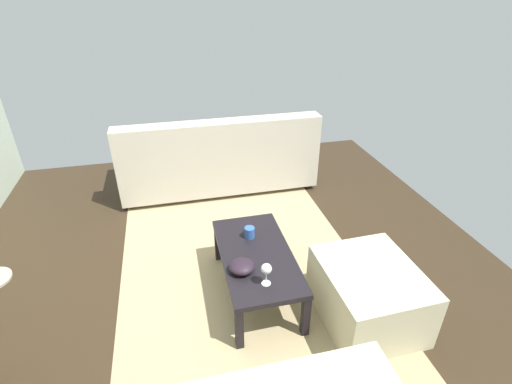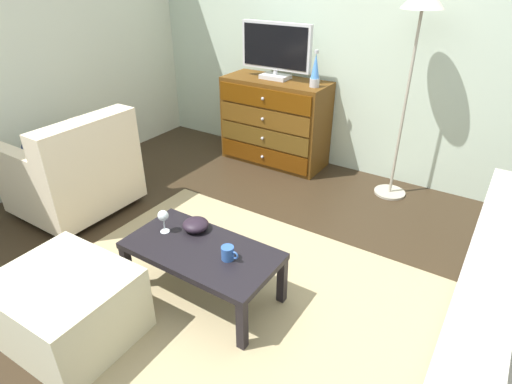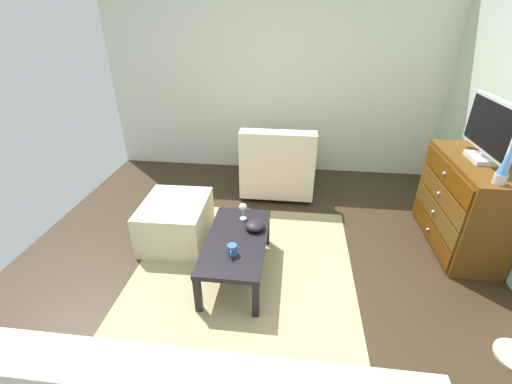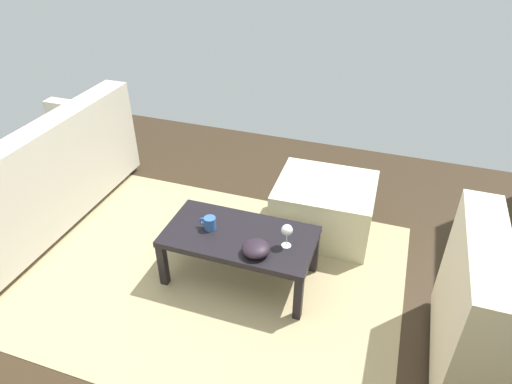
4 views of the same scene
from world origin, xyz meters
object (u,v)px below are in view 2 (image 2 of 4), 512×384
coffee_table (202,254)px  standing_lamp (420,19)px  armchair (75,172)px  lava_lamp (315,71)px  mug (228,253)px  tv (276,49)px  wine_glass (163,216)px  bowl_decorative (196,225)px  dresser (275,122)px  ottoman (68,307)px

coffee_table → standing_lamp: size_ratio=0.54×
armchair → standing_lamp: (2.16, 1.73, 1.15)m
lava_lamp → mug: size_ratio=2.89×
tv → wine_glass: tv is taller
wine_glass → bowl_decorative: 0.21m
dresser → mug: (0.88, -2.02, -0.03)m
tv → mug: size_ratio=6.50×
coffee_table → mug: size_ratio=8.40×
dresser → standing_lamp: 1.67m
dresser → tv: (-0.02, 0.02, 0.71)m
ottoman → lava_lamp: bearing=86.3°
ottoman → standing_lamp: size_ratio=0.40×
coffee_table → bowl_decorative: (-0.16, 0.14, 0.08)m
dresser → mug: dresser is taller
lava_lamp → armchair: size_ratio=0.39×
lava_lamp → dresser: bearing=174.3°
tv → standing_lamp: standing_lamp is taller
coffee_table → wine_glass: 0.35m
wine_glass → ottoman: 0.74m
dresser → standing_lamp: bearing=-2.2°
wine_glass → dresser: bearing=100.5°
armchair → standing_lamp: standing_lamp is taller
mug → ottoman: bearing=-132.4°
coffee_table → wine_glass: (-0.31, 0.01, 0.16)m
lava_lamp → bowl_decorative: (0.09, -1.85, -0.62)m
lava_lamp → bowl_decorative: size_ratio=1.94×
dresser → tv: size_ratio=1.45×
standing_lamp → armchair: bearing=-141.4°
coffee_table → armchair: armchair is taller
coffee_table → bowl_decorative: 0.23m
lava_lamp → armchair: (-1.32, -1.73, -0.66)m
mug → standing_lamp: (0.40, 1.97, 1.10)m
armchair → ottoman: (1.15, -0.92, -0.15)m
dresser → tv: tv is taller
standing_lamp → mug: bearing=-101.3°
mug → bowl_decorative: (-0.36, 0.13, -0.00)m
wine_glass → bowl_decorative: bearing=39.5°
armchair → ottoman: size_ratio=1.22×
tv → lava_lamp: (0.46, -0.07, -0.13)m
dresser → armchair: dresser is taller
ottoman → mug: bearing=47.6°
dresser → armchair: size_ratio=1.26×
tv → dresser: bearing=-47.1°
standing_lamp → dresser: bearing=177.8°
coffee_table → lava_lamp: bearing=97.1°
wine_glass → lava_lamp: bearing=88.1°
wine_glass → bowl_decorative: size_ratio=0.92×
coffee_table → mug: (0.20, 0.00, 0.09)m
lava_lamp → ottoman: size_ratio=0.47×
ottoman → standing_lamp: bearing=69.1°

